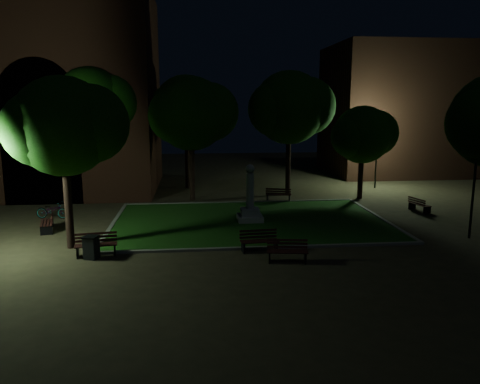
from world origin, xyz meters
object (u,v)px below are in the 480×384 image
object	(u,v)px
bench_west_near	(96,245)
bench_far_side	(278,195)
bench_near_right	(259,241)
bicycle	(52,210)
bench_right_side	(419,205)
bench_left_side	(48,223)
monument	(250,205)
bench_near_left	(287,252)
trash_bin	(91,247)

from	to	relation	value
bench_west_near	bench_far_side	world-z (taller)	bench_west_near
bench_near_right	bicycle	xyz separation A→B (m)	(-11.12, 7.30, 0.04)
bicycle	bench_far_side	bearing A→B (deg)	-68.17
bench_right_side	bench_far_side	world-z (taller)	bench_far_side
bench_right_side	bench_west_near	bearing A→B (deg)	96.59
bench_left_side	monument	bearing A→B (deg)	80.88
bench_near_right	bench_west_near	world-z (taller)	bench_west_near
bench_west_near	bench_right_side	world-z (taller)	bench_west_near
monument	bench_right_side	distance (m)	10.92
bench_left_side	bicycle	size ratio (longest dim) A/B	0.98
bench_near_right	bench_far_side	distance (m)	11.16
bench_near_left	bench_left_side	world-z (taller)	bench_left_side
bench_west_near	bicycle	world-z (taller)	bench_west_near
bench_near_left	bench_far_side	world-z (taller)	bench_far_side
bench_far_side	bench_near_right	bearing A→B (deg)	91.64
monument	trash_bin	bearing A→B (deg)	-143.00
bench_near_left	bench_left_side	xyz separation A→B (m)	(-11.49, 6.04, 0.01)
bench_left_side	trash_bin	distance (m)	5.76
bench_near_left	bicycle	bearing A→B (deg)	152.75
bench_near_left	bench_far_side	xyz separation A→B (m)	(1.90, 12.38, 0.00)
bench_far_side	trash_bin	world-z (taller)	trash_bin
monument	trash_bin	distance (m)	9.49
bench_left_side	bicycle	distance (m)	2.92
monument	bench_right_side	bearing A→B (deg)	8.46
bench_near_right	bench_right_side	bearing A→B (deg)	27.12
monument	bench_right_side	world-z (taller)	monument
bench_right_side	bicycle	size ratio (longest dim) A/B	0.87
bench_left_side	bench_near_right	bearing A→B (deg)	53.18
bench_near_left	bench_near_right	size ratio (longest dim) A/B	1.00
bench_west_near	bench_right_side	bearing A→B (deg)	12.06
trash_bin	bench_west_near	bearing A→B (deg)	75.76
bench_near_left	bench_west_near	bearing A→B (deg)	177.32
bench_near_right	bench_west_near	size ratio (longest dim) A/B	0.96
monument	bench_left_side	xyz separation A→B (m)	(-10.75, -0.90, -0.51)
bench_right_side	bench_near_right	bearing A→B (deg)	108.28
bench_left_side	bench_far_side	distance (m)	14.82
bench_left_side	trash_bin	bearing A→B (deg)	19.66
bench_left_side	bench_right_side	bearing A→B (deg)	82.73
bench_near_right	trash_bin	size ratio (longest dim) A/B	1.77
bicycle	monument	bearing A→B (deg)	-91.92
bench_near_right	bicycle	bearing A→B (deg)	141.58
bench_near_left	bench_right_side	world-z (taller)	bench_near_left
bench_near_left	bench_right_side	size ratio (longest dim) A/B	1.10
bench_near_right	bench_far_side	size ratio (longest dim) A/B	0.98
trash_bin	bicycle	world-z (taller)	trash_bin
bench_west_near	trash_bin	distance (m)	0.48
monument	bench_left_side	world-z (taller)	monument
bench_near_left	bench_near_right	xyz separation A→B (m)	(-0.97, 1.59, 0.01)
bicycle	bench_left_side	bearing A→B (deg)	-160.26
bench_left_side	bicycle	bearing A→B (deg)	177.99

